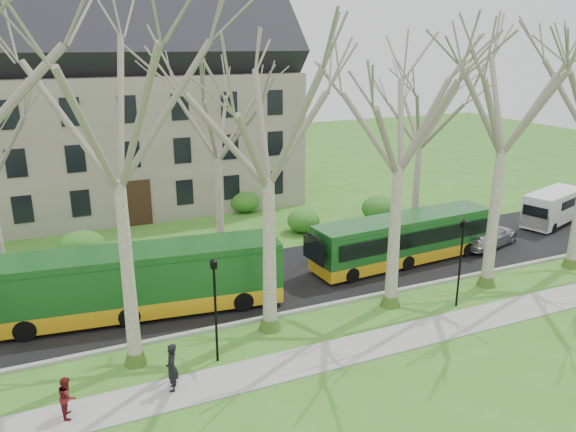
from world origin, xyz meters
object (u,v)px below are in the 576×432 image
(pedestrian_a, at_px, (172,367))
(pedestrian_b, at_px, (67,397))
(bus_follow, at_px, (404,239))
(bus_lead, at_px, (141,280))
(sedan, at_px, (488,235))
(van_a, at_px, (553,208))

(pedestrian_a, height_order, pedestrian_b, pedestrian_a)
(bus_follow, height_order, pedestrian_b, bus_follow)
(bus_lead, relative_size, bus_follow, 1.15)
(bus_follow, xyz_separation_m, sedan, (6.32, 0.08, -0.70))
(bus_lead, height_order, sedan, bus_lead)
(bus_lead, height_order, pedestrian_b, bus_lead)
(van_a, xyz_separation_m, pedestrian_a, (-28.49, -8.60, -0.27))
(sedan, bearing_deg, bus_follow, 72.44)
(van_a, bearing_deg, bus_lead, 165.77)
(bus_follow, height_order, pedestrian_a, bus_follow)
(bus_lead, relative_size, van_a, 2.39)
(bus_follow, bearing_deg, bus_lead, 177.57)
(van_a, height_order, pedestrian_a, van_a)
(van_a, distance_m, pedestrian_b, 33.20)
(pedestrian_a, relative_size, pedestrian_b, 1.24)
(bus_follow, bearing_deg, sedan, -3.01)
(bus_lead, bearing_deg, bus_follow, 8.16)
(bus_lead, xyz_separation_m, pedestrian_b, (-3.68, -6.71, -0.89))
(bus_follow, distance_m, pedestrian_a, 16.55)
(bus_lead, xyz_separation_m, bus_follow, (14.88, 0.34, -0.21))
(pedestrian_a, bearing_deg, van_a, 122.66)
(van_a, xyz_separation_m, pedestrian_b, (-32.05, -8.65, -0.45))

